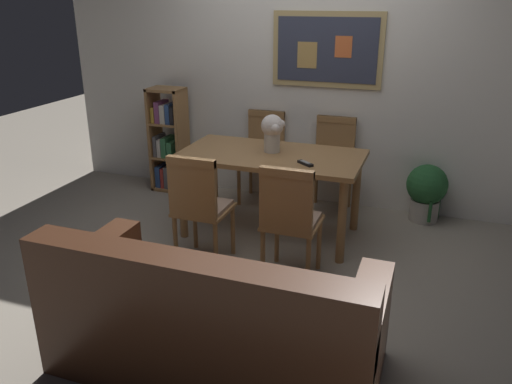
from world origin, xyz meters
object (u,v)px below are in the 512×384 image
Objects in this scene: flower_vase at (272,130)px; dining_chair_near_left at (199,201)px; leather_couch at (212,324)px; bookshelf at (168,143)px; dining_chair_far_right at (333,157)px; dining_chair_near_right at (290,214)px; potted_ivy at (426,190)px; tv_remote at (305,163)px; dining_chair_far_left at (263,149)px; dining_table at (271,165)px.

dining_chair_near_left is at bearing -112.00° from flower_vase.
leather_couch is 3.02m from bookshelf.
bookshelf is at bearing -178.43° from dining_chair_far_right.
dining_chair_near_right is (0.72, -0.00, 0.00)m from dining_chair_near_left.
tv_remote is at bearing -134.33° from potted_ivy.
bookshelf is (-1.05, -0.07, -0.02)m from dining_chair_far_left.
flower_vase is (-0.40, 0.80, 0.39)m from dining_chair_near_right.
dining_chair_far_right is 0.93m from potted_ivy.
leather_couch is 11.99× the size of tv_remote.
dining_chair_far_left is 1.20m from tv_remote.
dining_chair_near_right is at bearing -86.31° from tv_remote.
leather_couch is at bearing -81.70° from dining_table.
tv_remote is (0.68, 0.54, 0.21)m from dining_chair_near_left.
dining_chair_near_right is 1.00× the size of dining_chair_far_left.
dining_chair_near_right is 1.00× the size of dining_chair_far_right.
dining_chair_far_right is 0.51× the size of leather_couch.
dining_chair_near_right is 1.12m from leather_couch.
bookshelf is 1.57m from flower_vase.
leather_couch is at bearing -92.94° from tv_remote.
flower_vase is (0.32, 0.80, 0.39)m from dining_chair_near_left.
bookshelf is (-1.65, 2.53, 0.20)m from leather_couch.
flower_vase is (-1.29, -0.70, 0.63)m from potted_ivy.
leather_couch is 5.59× the size of flower_vase.
dining_chair_near_left is 6.06× the size of tv_remote.
dining_chair_far_right is 6.06× the size of tv_remote.
dining_chair_near_right is 6.06× the size of tv_remote.
dining_chair_near_right is at bearing -64.45° from dining_chair_far_left.
dining_chair_far_right is at bearing -1.70° from dining_chair_far_left.
dining_chair_far_left is 1.59× the size of potted_ivy.
dining_chair_near_right and dining_chair_far_right have the same top height.
tv_remote reaches higher than dining_table.
dining_chair_far_right is at bearing 90.10° from dining_chair_near_right.
dining_chair_near_left is 1.51m from dining_chair_far_left.
dining_table is 0.86× the size of leather_couch.
dining_chair_far_right is 0.97m from tv_remote.
potted_ivy is at bearing 42.82° from dining_chair_near_left.
tv_remote is at bearing -29.27° from dining_table.
dining_chair_near_right is 0.82× the size of bookshelf.
potted_ivy is at bearing 59.16° from dining_chair_near_right.
flower_vase is at bearing 98.33° from leather_couch.
dining_chair_near_left is 1.00× the size of dining_chair_far_left.
flower_vase reaches higher than dining_chair_far_left.
dining_chair_far_right is at bearing 60.31° from flower_vase.
dining_chair_far_left is (-0.34, 0.77, -0.10)m from dining_table.
dining_table is 1.52m from potted_ivy.
dining_chair_near_left is at bearing -53.72° from bookshelf.
dining_table is at bearing 150.73° from tv_remote.
tv_remote is at bearing -27.26° from bookshelf.
dining_chair_near_left is 1.59× the size of potted_ivy.
dining_chair_far_left reaches higher than tv_remote.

